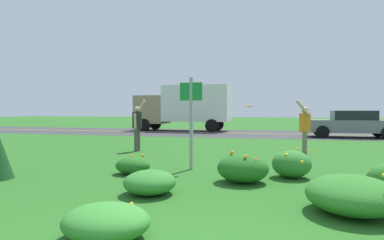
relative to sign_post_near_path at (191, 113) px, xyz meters
The scene contains 15 objects.
ground_plane 4.24m from the sign_post_near_path, 73.34° to the left, with size 120.00×120.00×0.00m, color #26601E.
highway_strip 13.34m from the sign_post_near_path, 85.03° to the left, with size 120.00×7.46×0.01m, color #38383A.
highway_center_stripe 13.34m from the sign_post_near_path, 85.03° to the left, with size 120.00×0.16×0.00m, color yellow.
daylily_clump_front_left 1.89m from the sign_post_near_path, 141.95° to the right, with size 0.80×0.70×0.44m.
daylily_clump_front_center 2.12m from the sign_post_near_path, 40.36° to the right, with size 1.04×0.98×0.63m.
daylily_clump_mid_left 4.32m from the sign_post_near_path, 42.29° to the right, with size 1.27×1.40×0.57m.
daylily_clump_mid_right 2.79m from the sign_post_near_path, 92.04° to the right, with size 0.91×0.95×0.42m.
daylily_clump_front_right 2.63m from the sign_post_near_path, 10.27° to the right, with size 0.84×0.83×0.63m.
daylily_clump_near_camera 4.70m from the sign_post_near_path, 87.69° to the right, with size 1.01×0.90×0.40m.
sign_post_near_path is the anchor object (origin of this frame).
person_thrower_dark_shirt 4.16m from the sign_post_near_path, 132.41° to the left, with size 0.41×0.49×1.85m.
person_catcher_orange_shirt 4.07m from the sign_post_near_path, 44.71° to the left, with size 0.45×0.49×1.77m.
frisbee_orange 2.90m from the sign_post_near_path, 65.60° to the left, with size 0.25×0.25×0.05m.
car_gray_center_left 13.00m from the sign_post_near_path, 62.71° to the left, with size 4.50×2.00×1.45m.
box_truck_tan 15.52m from the sign_post_near_path, 106.29° to the left, with size 6.70×2.46×3.20m.
Camera 1 is at (0.90, -2.35, 1.46)m, focal length 31.00 mm.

